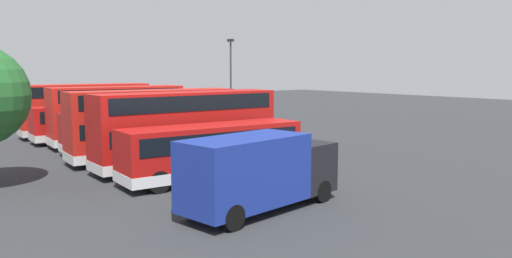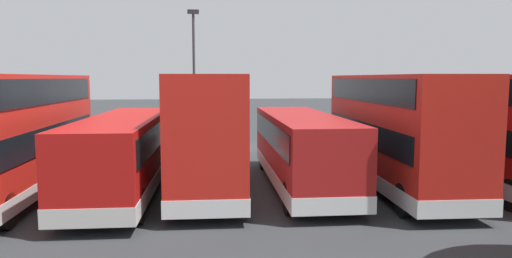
# 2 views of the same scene
# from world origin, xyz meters

# --- Properties ---
(ground_plane) EXTENTS (140.00, 140.00, 0.00)m
(ground_plane) POSITION_xyz_m (0.00, 0.00, 0.00)
(ground_plane) COLOR #2D3033
(bus_double_decker_second) EXTENTS (2.66, 11.42, 4.55)m
(bus_double_decker_second) POSITION_xyz_m (-7.26, 11.22, 2.45)
(bus_double_decker_second) COLOR #B71411
(bus_double_decker_second) RESTS_ON ground
(bus_double_decker_third) EXTENTS (3.20, 11.06, 4.55)m
(bus_double_decker_third) POSITION_xyz_m (-3.59, 11.65, 2.45)
(bus_double_decker_third) COLOR red
(bus_double_decker_third) RESTS_ON ground
(bus_single_deck_fourth) EXTENTS (2.96, 10.68, 2.95)m
(bus_single_deck_fourth) POSITION_xyz_m (0.09, 11.05, 1.62)
(bus_single_deck_fourth) COLOR #A51919
(bus_single_deck_fourth) RESTS_ON ground
(bus_double_decker_fifth) EXTENTS (3.04, 10.27, 4.55)m
(bus_double_decker_fifth) POSITION_xyz_m (3.84, 11.07, 2.45)
(bus_double_decker_fifth) COLOR red
(bus_double_decker_fifth) RESTS_ON ground
(bus_single_deck_sixth) EXTENTS (3.07, 11.15, 2.95)m
(bus_single_deck_sixth) POSITION_xyz_m (7.06, 11.11, 1.62)
(bus_single_deck_sixth) COLOR #B71411
(bus_single_deck_sixth) RESTS_ON ground
(bus_double_decker_seventh) EXTENTS (2.96, 11.14, 4.55)m
(bus_double_decker_seventh) POSITION_xyz_m (10.88, 11.15, 2.45)
(bus_double_decker_seventh) COLOR red
(bus_double_decker_seventh) RESTS_ON ground
(lamp_post_tall) EXTENTS (0.70, 0.30, 8.57)m
(lamp_post_tall) POSITION_xyz_m (4.36, 0.03, 4.98)
(lamp_post_tall) COLOR #38383D
(lamp_post_tall) RESTS_ON ground
(waste_bin_yellow) EXTENTS (0.60, 0.60, 0.95)m
(waste_bin_yellow) POSITION_xyz_m (8.18, 2.33, 0.47)
(waste_bin_yellow) COLOR #197F33
(waste_bin_yellow) RESTS_ON ground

